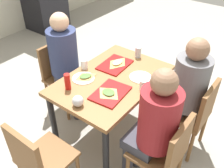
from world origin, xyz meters
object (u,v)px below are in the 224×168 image
Objects in this scene: person_in_brown_jacket at (185,87)px; paper_plate_center at (83,78)px; person_in_red at (154,123)px; pizza_slice_b at (117,63)px; pizza_slice_c at (85,76)px; condiment_bottle at (67,82)px; plastic_cup_b at (143,85)px; main_table at (112,86)px; paper_plate_near_edge at (140,77)px; pizza_slice_a at (109,93)px; tray_red_near at (110,93)px; chair_far_side at (60,72)px; chair_left_end at (38,159)px; plastic_cup_a at (84,64)px; person_far_side at (66,58)px; tray_red_far at (115,65)px; soda_can at (138,52)px; foil_bundle at (78,101)px; chair_near_left at (166,152)px; chair_near_right at (195,113)px.

paper_plate_center is at bearing 118.87° from person_in_brown_jacket.
person_in_red is 5.98× the size of pizza_slice_b.
pizza_slice_c reaches higher than paper_plate_center.
condiment_bottle is at bearing 128.40° from person_in_brown_jacket.
main_table is at bearing 95.01° from plastic_cup_b.
paper_plate_near_edge is (0.36, -0.44, 0.00)m from paper_plate_center.
pizza_slice_a is 0.33m from plastic_cup_b.
person_in_brown_jacket reaches higher than tray_red_near.
chair_far_side is 4.02× the size of pizza_slice_b.
paper_plate_center is (-0.18, 0.22, 0.10)m from main_table.
main_table is at bearing 0.00° from chair_left_end.
plastic_cup_a is (-0.03, 0.34, 0.15)m from main_table.
person_in_red is 3.47× the size of tray_red_near.
person_far_side is 3.47× the size of tray_red_far.
main_table is at bearing -150.10° from tray_red_far.
person_in_red is 12.50× the size of plastic_cup_a.
tray_red_far reaches higher than main_table.
soda_can reaches higher than plastic_cup_a.
chair_left_end is at bearing -159.69° from condiment_bottle.
person_far_side is 12.50× the size of plastic_cup_a.
foil_bundle is (0.47, -0.02, 0.30)m from chair_left_end.
plastic_cup_b is (0.19, -0.55, 0.03)m from pizza_slice_c.
tray_red_near reaches higher than paper_plate_center.
foil_bundle is (-0.68, 0.20, 0.05)m from paper_plate_near_edge.
main_table is 5.40× the size of paper_plate_near_edge.
chair_near_left is at bearing -119.23° from tray_red_far.
pizza_slice_a and pizza_slice_b have the same top height.
pizza_slice_a is (0.07, 0.65, 0.27)m from chair_near_left.
main_table is at bearing -90.00° from chair_far_side.
tray_red_far is at bearing 56.48° from person_in_red.
tray_red_far is 1.64× the size of paper_plate_center.
chair_near_left is 8.40× the size of plastic_cup_b.
plastic_cup_b is at bearing -53.30° from condiment_bottle.
chair_near_right is 0.63m from paper_plate_near_edge.
chair_near_left reaches higher than main_table.
person_in_brown_jacket is 5.68× the size of paper_plate_center.
pizza_slice_c is at bearing 108.69° from plastic_cup_b.
main_table is 3.30× the size of tray_red_near.
chair_far_side is 1.48m from person_in_brown_jacket.
chair_left_end is at bearing -175.00° from pizza_slice_b.
condiment_bottle is (-0.39, -0.42, 0.08)m from person_far_side.
person_far_side reaches higher than condiment_bottle.
condiment_bottle is at bearing -132.36° from person_far_side.
condiment_bottle reaches higher than chair_near_left.
tray_red_far is (-0.09, 0.90, 0.25)m from chair_near_right.
main_table is 6.09× the size of pizza_slice_a.
chair_near_right is 1.14m from paper_plate_center.
paper_plate_center reaches higher than main_table.
tray_red_far is (1.19, 0.12, 0.25)m from chair_left_end.
person_in_red is 6.41× the size of pizza_slice_a.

